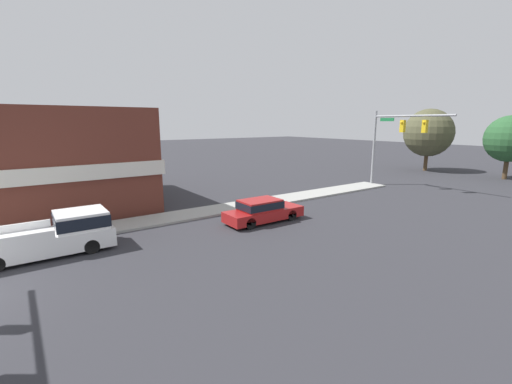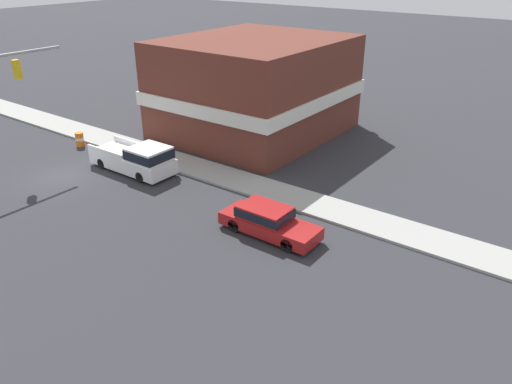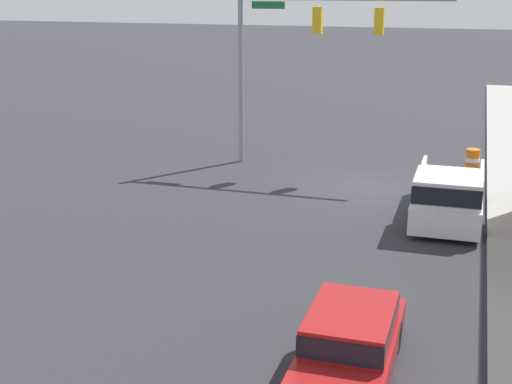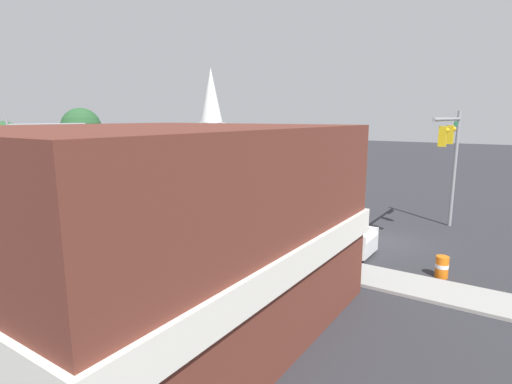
{
  "view_description": "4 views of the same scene",
  "coord_description": "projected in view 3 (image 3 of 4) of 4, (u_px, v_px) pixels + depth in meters",
  "views": [
    {
      "loc": [
        14.14,
        2.0,
        5.87
      ],
      "look_at": [
        -0.24,
        12.17,
        2.29
      ],
      "focal_mm": 24.0,
      "sensor_mm": 36.0,
      "label": 1
    },
    {
      "loc": [
        15.07,
        25.54,
        12.08
      ],
      "look_at": [
        -1.26,
        13.49,
        2.35
      ],
      "focal_mm": 35.0,
      "sensor_mm": 36.0,
      "label": 2
    },
    {
      "loc": [
        -3.82,
        26.32,
        7.59
      ],
      "look_at": [
        0.8,
        11.43,
        2.98
      ],
      "focal_mm": 50.0,
      "sensor_mm": 36.0,
      "label": 3
    },
    {
      "loc": [
        -22.55,
        -5.96,
        7.07
      ],
      "look_at": [
        0.09,
        9.03,
        1.97
      ],
      "focal_mm": 28.0,
      "sensor_mm": 36.0,
      "label": 4
    }
  ],
  "objects": [
    {
      "name": "ground_plane",
      "position": [
        364.0,
        187.0,
        27.34
      ],
      "size": [
        200.0,
        200.0,
        0.0
      ],
      "primitive_type": "plane",
      "color": "#2D2D33"
    },
    {
      "name": "near_signal_assembly",
      "position": [
        303.0,
        36.0,
        29.01
      ],
      "size": [
        8.74,
        0.49,
        7.46
      ],
      "color": "gray",
      "rests_on": "ground"
    },
    {
      "name": "car_lead",
      "position": [
        349.0,
        344.0,
        14.02
      ],
      "size": [
        1.76,
        4.89,
        1.39
      ],
      "color": "black",
      "rests_on": "ground"
    },
    {
      "name": "pickup_truck_parked",
      "position": [
        448.0,
        195.0,
        23.25
      ],
      "size": [
        2.15,
        5.68,
        1.82
      ],
      "color": "black",
      "rests_on": "ground"
    },
    {
      "name": "construction_barrel",
      "position": [
        473.0,
        161.0,
        29.36
      ],
      "size": [
        0.57,
        0.57,
        0.98
      ],
      "color": "orange",
      "rests_on": "ground"
    }
  ]
}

